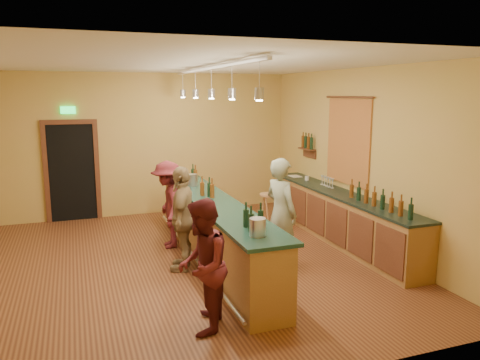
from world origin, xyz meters
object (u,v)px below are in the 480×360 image
object	(u,v)px
back_counter	(339,216)
bar_stool	(268,201)
tasting_bar	(213,225)
customer_c	(168,205)
customer_a	(202,266)
customer_b	(183,218)
bartender	(281,213)

from	to	relation	value
back_counter	bar_stool	distance (m)	1.51
back_counter	tasting_bar	xyz separation A→B (m)	(-2.52, -0.18, 0.12)
customer_c	bar_stool	bearing A→B (deg)	105.87
customer_a	customer_b	xyz separation A→B (m)	(0.23, 2.00, 0.04)
back_counter	customer_a	world-z (taller)	customer_a
customer_a	bar_stool	distance (m)	4.27
tasting_bar	customer_a	xyz separation A→B (m)	(-0.78, -2.20, 0.18)
customer_a	bartender	bearing A→B (deg)	156.06
tasting_bar	bartender	distance (m)	1.16
bartender	customer_c	world-z (taller)	bartender
bartender	customer_c	bearing A→B (deg)	27.67
tasting_bar	customer_c	xyz separation A→B (m)	(-0.55, 0.96, 0.18)
tasting_bar	bar_stool	distance (m)	2.08
back_counter	customer_a	size ratio (longest dim) A/B	2.88
back_counter	tasting_bar	distance (m)	2.53
bartender	customer_a	xyz separation A→B (m)	(-1.73, -1.60, -0.09)
customer_a	tasting_bar	bearing A→B (deg)	-176.14
tasting_bar	bartender	world-z (taller)	bartender
back_counter	bar_stool	xyz separation A→B (m)	(-0.94, 1.18, 0.12)
bartender	customer_b	distance (m)	1.55
back_counter	tasting_bar	size ratio (longest dim) A/B	0.89
customer_a	customer_b	bearing A→B (deg)	-163.19
back_counter	bar_stool	world-z (taller)	back_counter
customer_b	customer_c	xyz separation A→B (m)	(0.00, 1.16, -0.04)
tasting_bar	bartender	bearing A→B (deg)	-32.20
bar_stool	tasting_bar	bearing A→B (deg)	-139.30
customer_a	customer_b	world-z (taller)	customer_b
back_counter	bartender	bearing A→B (deg)	-153.47
customer_c	tasting_bar	bearing A→B (deg)	35.04
back_counter	bar_stool	size ratio (longest dim) A/B	6.09
customer_b	bar_stool	bearing A→B (deg)	148.36
bartender	customer_a	world-z (taller)	bartender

